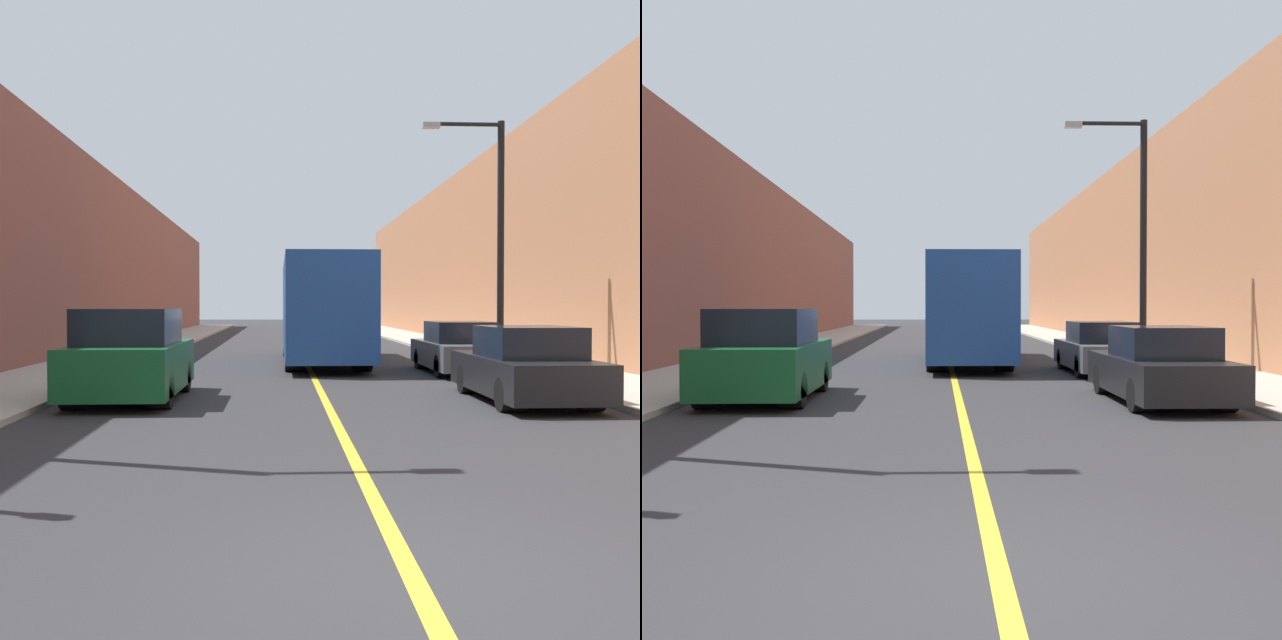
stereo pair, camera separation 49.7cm
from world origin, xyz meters
The scene contains 11 objects.
ground_plane centered at (0.00, 0.00, 0.00)m, with size 200.00×200.00×0.00m, color #2D2D30.
sidewalk_left centered at (-6.80, 30.00, 0.06)m, with size 3.12×72.00×0.12m, color #B2AA9E.
sidewalk_right centered at (6.80, 30.00, 0.06)m, with size 3.12×72.00×0.12m, color #B2AA9E.
building_row_left centered at (-10.36, 30.00, 3.93)m, with size 4.00×72.00×7.85m, color brown.
building_row_right centered at (10.36, 30.00, 4.43)m, with size 4.00×72.00×8.86m, color #B2724C.
road_center_line centered at (0.00, 30.00, 0.00)m, with size 0.16×72.00×0.01m, color gold.
bus centered at (0.51, 19.74, 1.81)m, with size 2.51×10.54×3.39m.
parked_suv_left centered at (-3.89, 10.08, 0.85)m, with size 1.99×4.46×1.84m.
car_right_near centered at (3.93, 9.40, 0.68)m, with size 1.88×4.58×1.50m.
car_right_mid centered at (4.15, 15.76, 0.66)m, with size 1.87×4.68×1.46m.
street_lamp_right centered at (5.34, 16.43, 4.20)m, with size 2.41×0.24×7.15m.
Camera 2 is at (-0.44, -5.09, 1.89)m, focal length 42.00 mm.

